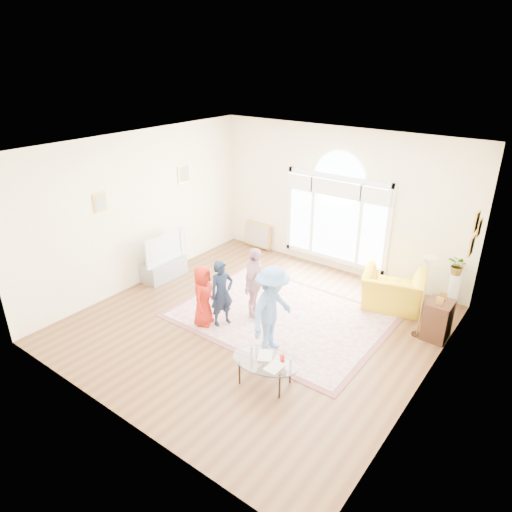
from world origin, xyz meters
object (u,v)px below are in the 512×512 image
Objects in this scene: tv_console at (164,269)px; armchair at (392,290)px; television at (163,247)px; area_rug at (280,316)px; coffee_table at (265,361)px.

armchair is at bearing 21.46° from tv_console.
armchair is (4.50, 1.77, -0.37)m from television.
area_rug is at bearing 29.82° from armchair.
armchair is (4.50, 1.77, 0.16)m from tv_console.
tv_console is at bearing 4.94° from armchair.
armchair is at bearing 46.34° from area_rug.
armchair reaches higher than tv_console.
area_rug is 3.07m from television.
area_rug is 3.60× the size of tv_console.
coffee_table is (3.86, -1.54, 0.19)m from tv_console.
area_rug is 1.97m from coffee_table.
tv_console is 0.89× the size of armchair.
coffee_table is at bearing -21.77° from tv_console.
area_rug is 3.19× the size of coffee_table.
tv_console is 0.53m from television.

